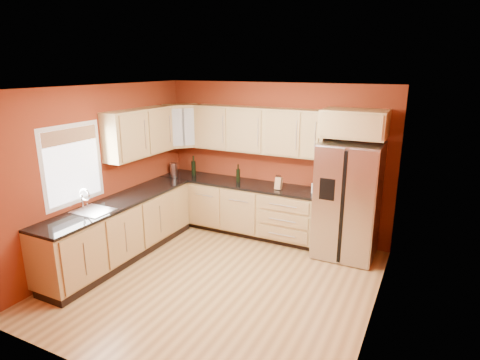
# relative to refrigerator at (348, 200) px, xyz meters

# --- Properties ---
(floor) EXTENTS (4.00, 4.00, 0.00)m
(floor) POSITION_rel_refrigerator_xyz_m (-1.35, -1.62, -0.89)
(floor) COLOR olive
(floor) RESTS_ON ground
(ceiling) EXTENTS (4.00, 4.00, 0.00)m
(ceiling) POSITION_rel_refrigerator_xyz_m (-1.35, -1.62, 1.71)
(ceiling) COLOR silver
(ceiling) RESTS_ON wall_back
(wall_back) EXTENTS (4.00, 0.04, 2.60)m
(wall_back) POSITION_rel_refrigerator_xyz_m (-1.35, 0.38, 0.41)
(wall_back) COLOR maroon
(wall_back) RESTS_ON floor
(wall_front) EXTENTS (4.00, 0.04, 2.60)m
(wall_front) POSITION_rel_refrigerator_xyz_m (-1.35, -3.62, 0.41)
(wall_front) COLOR maroon
(wall_front) RESTS_ON floor
(wall_left) EXTENTS (0.04, 4.00, 2.60)m
(wall_left) POSITION_rel_refrigerator_xyz_m (-3.35, -1.62, 0.41)
(wall_left) COLOR maroon
(wall_left) RESTS_ON floor
(wall_right) EXTENTS (0.04, 4.00, 2.60)m
(wall_right) POSITION_rel_refrigerator_xyz_m (0.65, -1.62, 0.41)
(wall_right) COLOR maroon
(wall_right) RESTS_ON floor
(base_cabinets_back) EXTENTS (2.90, 0.60, 0.88)m
(base_cabinets_back) POSITION_rel_refrigerator_xyz_m (-1.90, 0.07, -0.45)
(base_cabinets_back) COLOR #A58C50
(base_cabinets_back) RESTS_ON floor
(base_cabinets_left) EXTENTS (0.60, 2.80, 0.88)m
(base_cabinets_left) POSITION_rel_refrigerator_xyz_m (-3.05, -1.62, -0.45)
(base_cabinets_left) COLOR #A58C50
(base_cabinets_left) RESTS_ON floor
(countertop_back) EXTENTS (2.90, 0.62, 0.04)m
(countertop_back) POSITION_rel_refrigerator_xyz_m (-1.90, 0.06, 0.01)
(countertop_back) COLOR black
(countertop_back) RESTS_ON base_cabinets_back
(countertop_left) EXTENTS (0.62, 2.80, 0.04)m
(countertop_left) POSITION_rel_refrigerator_xyz_m (-3.04, -1.62, 0.01)
(countertop_left) COLOR black
(countertop_left) RESTS_ON base_cabinets_left
(upper_cabinets_back) EXTENTS (2.30, 0.33, 0.75)m
(upper_cabinets_back) POSITION_rel_refrigerator_xyz_m (-1.60, 0.21, 0.94)
(upper_cabinets_back) COLOR #A58C50
(upper_cabinets_back) RESTS_ON wall_back
(upper_cabinets_left) EXTENTS (0.33, 1.35, 0.75)m
(upper_cabinets_left) POSITION_rel_refrigerator_xyz_m (-3.19, -0.90, 0.94)
(upper_cabinets_left) COLOR #A58C50
(upper_cabinets_left) RESTS_ON wall_left
(corner_upper_cabinet) EXTENTS (0.67, 0.67, 0.75)m
(corner_upper_cabinet) POSITION_rel_refrigerator_xyz_m (-3.02, 0.04, 0.94)
(corner_upper_cabinet) COLOR #A58C50
(corner_upper_cabinet) RESTS_ON wall_back
(over_fridge_cabinet) EXTENTS (0.92, 0.60, 0.40)m
(over_fridge_cabinet) POSITION_rel_refrigerator_xyz_m (0.00, 0.07, 1.16)
(over_fridge_cabinet) COLOR #A58C50
(over_fridge_cabinet) RESTS_ON wall_back
(refrigerator) EXTENTS (0.90, 0.75, 1.78)m
(refrigerator) POSITION_rel_refrigerator_xyz_m (0.00, 0.00, 0.00)
(refrigerator) COLOR #ABABAF
(refrigerator) RESTS_ON floor
(window) EXTENTS (0.03, 0.90, 1.00)m
(window) POSITION_rel_refrigerator_xyz_m (-3.33, -2.12, 0.66)
(window) COLOR white
(window) RESTS_ON wall_left
(sink_faucet) EXTENTS (0.50, 0.42, 0.30)m
(sink_faucet) POSITION_rel_refrigerator_xyz_m (-3.04, -2.12, 0.18)
(sink_faucet) COLOR silver
(sink_faucet) RESTS_ON countertop_left
(canister_left) EXTENTS (0.17, 0.17, 0.21)m
(canister_left) POSITION_rel_refrigerator_xyz_m (-3.20, 0.01, 0.13)
(canister_left) COLOR #ABABAF
(canister_left) RESTS_ON countertop_back
(canister_right) EXTENTS (0.16, 0.16, 0.22)m
(canister_right) POSITION_rel_refrigerator_xyz_m (-3.20, -0.01, 0.14)
(canister_right) COLOR #ABABAF
(canister_right) RESTS_ON countertop_back
(wine_bottle_a) EXTENTS (0.10, 0.10, 0.36)m
(wine_bottle_a) POSITION_rel_refrigerator_xyz_m (-2.84, 0.12, 0.21)
(wine_bottle_a) COLOR black
(wine_bottle_a) RESTS_ON countertop_back
(wine_bottle_b) EXTENTS (0.09, 0.09, 0.31)m
(wine_bottle_b) POSITION_rel_refrigerator_xyz_m (-1.90, 0.08, 0.18)
(wine_bottle_b) COLOR black
(wine_bottle_b) RESTS_ON countertop_back
(knife_block) EXTENTS (0.10, 0.09, 0.20)m
(knife_block) POSITION_rel_refrigerator_xyz_m (-1.12, -0.01, 0.13)
(knife_block) COLOR tan
(knife_block) RESTS_ON countertop_back
(soap_dispenser) EXTENTS (0.09, 0.09, 0.20)m
(soap_dispenser) POSITION_rel_refrigerator_xyz_m (-0.55, 0.03, 0.13)
(soap_dispenser) COLOR silver
(soap_dispenser) RESTS_ON countertop_back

